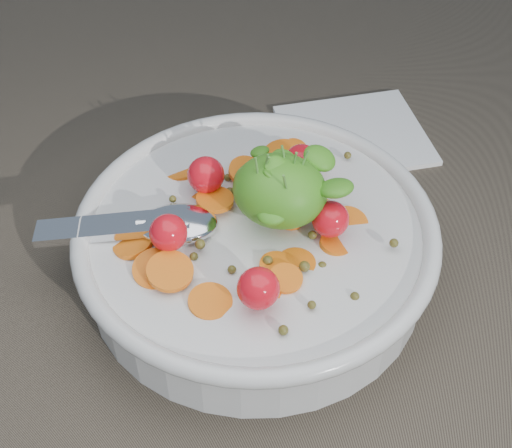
# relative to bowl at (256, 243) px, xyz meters

# --- Properties ---
(ground) EXTENTS (6.00, 6.00, 0.00)m
(ground) POSITION_rel_bowl_xyz_m (0.01, 0.03, -0.04)
(ground) COLOR brown
(ground) RESTS_ON ground
(bowl) EXTENTS (0.34, 0.31, 0.13)m
(bowl) POSITION_rel_bowl_xyz_m (0.00, 0.00, 0.00)
(bowl) COLOR silver
(bowl) RESTS_ON ground
(napkin) EXTENTS (0.20, 0.19, 0.01)m
(napkin) POSITION_rel_bowl_xyz_m (0.05, 0.22, -0.03)
(napkin) COLOR white
(napkin) RESTS_ON ground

